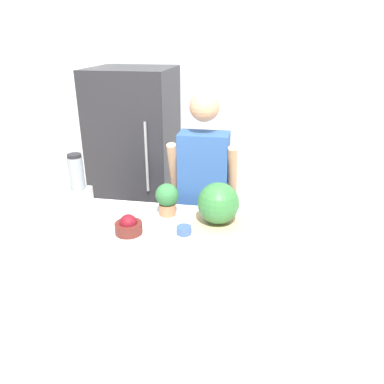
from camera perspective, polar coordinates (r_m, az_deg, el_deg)
The scene contains 12 objects.
ground_plane at distance 2.67m, azimuth -1.69°, elevation -26.79°, with size 14.00×14.00×0.00m, color beige.
wall_back at distance 3.85m, azimuth 4.35°, elevation 11.84°, with size 8.00×0.06×2.60m.
counter_island at distance 2.63m, azimuth -0.14°, elevation -14.37°, with size 1.97×0.74×0.89m.
refrigerator at distance 3.71m, azimuth -8.43°, elevation 4.57°, with size 0.74×0.76×1.76m.
person at distance 2.92m, azimuth 1.73°, elevation -0.65°, with size 0.51×0.27×1.67m.
cutting_board at distance 2.46m, azimuth 4.39°, elevation -4.84°, with size 0.38×0.29×0.01m.
watermelon at distance 2.41m, azimuth 4.02°, elevation -1.71°, with size 0.27×0.27×0.27m.
bowl_cherries at distance 2.37m, azimuth -9.65°, elevation -5.13°, with size 0.17×0.17×0.13m.
bowl_cream at distance 2.36m, azimuth -4.92°, elevation -5.41°, with size 0.11×0.11×0.09m.
bowl_small_blue at distance 2.34m, azimuth -1.24°, elevation -5.83°, with size 0.09×0.09×0.05m.
blender at distance 2.81m, azimuth -17.01°, elevation 1.16°, with size 0.15×0.15×0.38m.
potted_plant at distance 2.54m, azimuth -3.82°, elevation -0.93°, with size 0.16×0.16×0.23m.
Camera 1 is at (0.37, -1.69, 2.03)m, focal length 35.00 mm.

